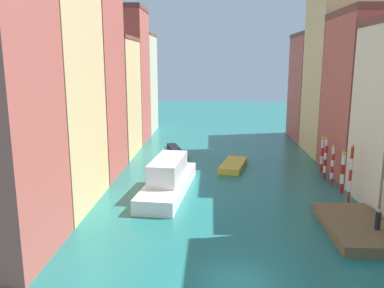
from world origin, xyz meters
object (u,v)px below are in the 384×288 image
(mooring_pole_2, at_px, (332,165))
(motorboat_0, at_px, (233,165))
(person_on_dock, at_px, (378,220))
(mooring_pole_1, at_px, (343,172))
(waterfront_dock, at_px, (356,227))
(vaporetto_white, at_px, (168,179))
(mooring_pole_4, at_px, (322,154))
(mooring_pole_0, at_px, (351,173))
(mooring_pole_3, at_px, (326,158))
(gondola_black, at_px, (177,151))

(mooring_pole_2, distance_m, motorboat_0, 11.03)
(person_on_dock, bearing_deg, mooring_pole_1, 85.75)
(waterfront_dock, relative_size, person_on_dock, 5.46)
(vaporetto_white, height_order, motorboat_0, vaporetto_white)
(vaporetto_white, bearing_deg, mooring_pole_4, 25.60)
(mooring_pole_2, bearing_deg, waterfront_dock, -97.79)
(person_on_dock, distance_m, mooring_pole_2, 12.12)
(person_on_dock, relative_size, mooring_pole_2, 0.36)
(mooring_pole_1, bearing_deg, vaporetto_white, -178.05)
(mooring_pole_0, distance_m, mooring_pole_3, 6.90)
(person_on_dock, distance_m, mooring_pole_3, 14.06)
(mooring_pole_4, relative_size, gondola_black, 0.46)
(person_on_dock, xyz_separation_m, gondola_black, (-15.74, 25.01, -1.14))
(mooring_pole_1, bearing_deg, waterfront_dock, -101.23)
(mooring_pole_0, bearing_deg, waterfront_dock, -103.98)
(mooring_pole_2, xyz_separation_m, vaporetto_white, (-15.65, -2.93, -0.80))
(waterfront_dock, bearing_deg, gondola_black, 121.76)
(mooring_pole_2, xyz_separation_m, gondola_black, (-16.26, 12.92, -1.80))
(gondola_black, bearing_deg, mooring_pole_4, -26.40)
(mooring_pole_3, distance_m, vaporetto_white, 16.29)
(mooring_pole_2, bearing_deg, gondola_black, 141.52)
(person_on_dock, relative_size, gondola_black, 0.17)
(vaporetto_white, bearing_deg, mooring_pole_2, 10.62)
(mooring_pole_0, bearing_deg, motorboat_0, 130.45)
(vaporetto_white, relative_size, gondola_black, 1.49)
(waterfront_dock, bearing_deg, mooring_pole_2, 82.21)
(gondola_black, bearing_deg, mooring_pole_0, -47.72)
(mooring_pole_4, distance_m, gondola_black, 18.56)
(mooring_pole_3, xyz_separation_m, motorboat_0, (-9.07, 3.90, -1.93))
(mooring_pole_1, bearing_deg, mooring_pole_3, 94.43)
(waterfront_dock, distance_m, mooring_pole_2, 11.15)
(waterfront_dock, height_order, mooring_pole_0, mooring_pole_0)
(gondola_black, xyz_separation_m, motorboat_0, (7.05, -7.08, 0.09))
(waterfront_dock, xyz_separation_m, mooring_pole_0, (1.49, 5.97, 2.23))
(person_on_dock, xyz_separation_m, vaporetto_white, (-15.13, 9.15, -0.13))
(mooring_pole_0, distance_m, mooring_pole_2, 4.98)
(mooring_pole_1, relative_size, vaporetto_white, 0.31)
(waterfront_dock, distance_m, mooring_pole_0, 6.55)
(person_on_dock, distance_m, mooring_pole_1, 9.74)
(mooring_pole_0, distance_m, vaporetto_white, 15.83)
(mooring_pole_0, distance_m, mooring_pole_4, 9.68)
(mooring_pole_1, xyz_separation_m, motorboat_0, (-9.40, 8.24, -1.69))
(mooring_pole_3, distance_m, mooring_pole_4, 2.81)
(waterfront_dock, relative_size, gondola_black, 0.94)
(vaporetto_white, bearing_deg, person_on_dock, -31.18)
(waterfront_dock, height_order, person_on_dock, person_on_dock)
(vaporetto_white, relative_size, motorboat_0, 1.93)
(mooring_pole_1, bearing_deg, gondola_black, 137.05)
(person_on_dock, height_order, mooring_pole_1, mooring_pole_1)
(mooring_pole_0, height_order, mooring_pole_2, mooring_pole_0)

